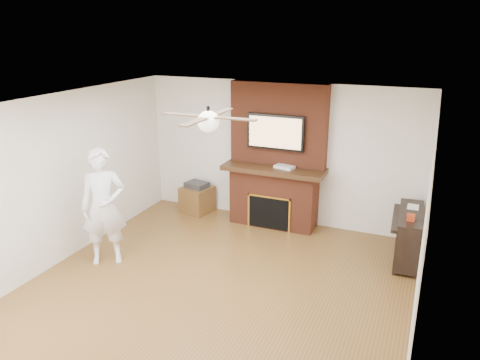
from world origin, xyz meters
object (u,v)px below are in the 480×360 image
at_px(person, 104,207).
at_px(piano, 409,235).
at_px(side_table, 197,198).
at_px(fireplace, 275,170).

height_order(person, piano, person).
relative_size(side_table, piano, 0.51).
relative_size(fireplace, side_table, 4.10).
xyz_separation_m(person, side_table, (0.32, 2.28, -0.61)).
height_order(person, side_table, person).
relative_size(fireplace, person, 1.42).
height_order(fireplace, person, fireplace).
bearing_deg(piano, fireplace, 163.87).
xyz_separation_m(person, piano, (4.16, 1.80, -0.47)).
bearing_deg(person, piano, -10.56).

